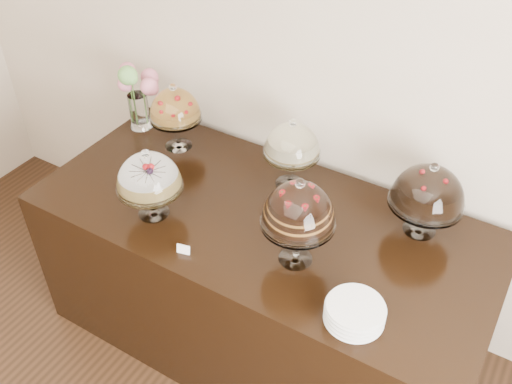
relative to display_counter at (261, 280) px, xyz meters
The scene contains 11 objects.
wall_back 1.19m from the display_counter, 84.96° to the left, with size 5.00×0.04×3.00m, color beige.
display_counter is the anchor object (origin of this frame).
cake_stand_sugar_sponge 0.85m from the display_counter, 151.43° to the right, with size 0.31×0.31×0.36m.
cake_stand_choco_layer 0.80m from the display_counter, 31.44° to the right, with size 0.31×0.31×0.44m.
cake_stand_cheesecake 0.75m from the display_counter, 90.15° to the left, with size 0.28×0.28×0.38m.
cake_stand_dark_choco 1.00m from the display_counter, 23.36° to the left, with size 0.33×0.33×0.38m.
cake_stand_fruit_tart 1.01m from the display_counter, 158.86° to the left, with size 0.28×0.28×0.38m.
flower_vase 1.24m from the display_counter, 162.20° to the left, with size 0.31×0.24×0.41m.
plate_stack 0.86m from the display_counter, 28.82° to the right, with size 0.23×0.23×0.08m.
price_card_left 0.63m from the display_counter, 113.46° to the right, with size 0.06×0.01×0.04m, color white.
price_card_right 0.84m from the display_counter, 36.29° to the right, with size 0.06×0.01×0.04m, color white.
Camera 1 is at (0.96, 0.72, 2.69)m, focal length 40.00 mm.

